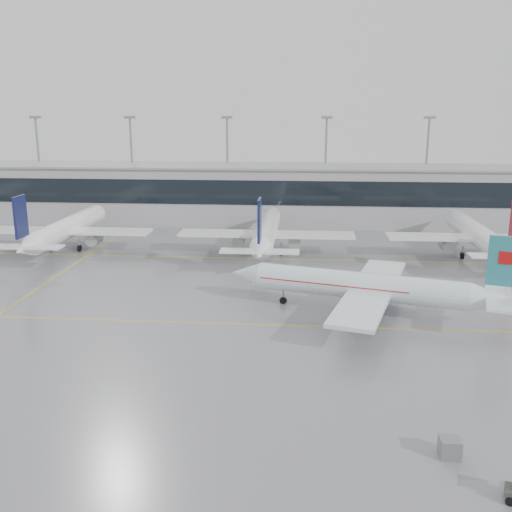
{
  "coord_description": "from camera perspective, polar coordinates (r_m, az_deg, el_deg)",
  "views": [
    {
      "loc": [
        5.91,
        -60.77,
        23.52
      ],
      "look_at": [
        0.0,
        12.0,
        5.0
      ],
      "focal_mm": 40.0,
      "sensor_mm": 36.0,
      "label": 1
    }
  ],
  "objects": [
    {
      "name": "air_canada_jet",
      "position": [
        68.81,
        11.32,
        -3.1
      ],
      "size": [
        34.02,
        27.25,
        10.64
      ],
      "rotation": [
        0.0,
        0.0,
        2.87
      ],
      "color": "white",
      "rests_on": "ground"
    },
    {
      "name": "parked_jet_d",
      "position": [
        100.8,
        21.33,
        1.92
      ],
      "size": [
        29.64,
        36.96,
        11.72
      ],
      "rotation": [
        0.0,
        0.0,
        1.57
      ],
      "color": "white",
      "rests_on": "ground"
    },
    {
      "name": "terminal_roof",
      "position": [
        123.43,
        1.9,
        8.97
      ],
      "size": [
        182.0,
        16.0,
        0.4
      ],
      "primitive_type": "cube",
      "color": "gray",
      "rests_on": "ground"
    },
    {
      "name": "terminal",
      "position": [
        124.15,
        1.88,
        6.12
      ],
      "size": [
        180.0,
        15.0,
        12.0
      ],
      "primitive_type": "cube",
      "color": "#9E9EA2",
      "rests_on": "ground"
    },
    {
      "name": "taxi_line_cross",
      "position": [
        87.08,
        -19.93,
        -2.31
      ],
      "size": [
        0.25,
        60.0,
        0.01
      ],
      "primitive_type": "cube",
      "color": "gold",
      "rests_on": "ground"
    },
    {
      "name": "parked_jet_c",
      "position": [
        96.69,
        1.04,
        2.41
      ],
      "size": [
        29.64,
        36.96,
        11.72
      ],
      "rotation": [
        0.0,
        0.0,
        1.57
      ],
      "color": "white",
      "rests_on": "ground"
    },
    {
      "name": "parked_jet_b",
      "position": [
        104.82,
        -18.44,
        2.61
      ],
      "size": [
        29.64,
        36.96,
        11.72
      ],
      "rotation": [
        0.0,
        0.0,
        1.57
      ],
      "color": "white",
      "rests_on": "ground"
    },
    {
      "name": "ground",
      "position": [
        65.43,
        -0.86,
        -6.84
      ],
      "size": [
        320.0,
        320.0,
        0.0
      ],
      "primitive_type": "plane",
      "color": "gray",
      "rests_on": "ground"
    },
    {
      "name": "taxi_line_main",
      "position": [
        65.43,
        -0.86,
        -6.83
      ],
      "size": [
        120.0,
        0.25,
        0.01
      ],
      "primitive_type": "cube",
      "color": "gold",
      "rests_on": "ground"
    },
    {
      "name": "gse_unit",
      "position": [
        44.18,
        18.8,
        -17.69
      ],
      "size": [
        1.43,
        1.33,
        1.42
      ],
      "primitive_type": "cube",
      "rotation": [
        0.0,
        0.0,
        -0.01
      ],
      "color": "slate",
      "rests_on": "ground"
    },
    {
      "name": "terminal_glass",
      "position": [
        116.47,
        1.7,
        6.32
      ],
      "size": [
        180.0,
        0.2,
        5.0
      ],
      "primitive_type": "cube",
      "color": "black",
      "rests_on": "ground"
    },
    {
      "name": "light_masts",
      "position": [
        129.3,
        2.04,
        9.71
      ],
      "size": [
        156.4,
        1.0,
        22.6
      ],
      "color": "gray",
      "rests_on": "ground"
    },
    {
      "name": "taxi_line_north",
      "position": [
        93.95,
        0.89,
        -0.26
      ],
      "size": [
        120.0,
        0.25,
        0.01
      ],
      "primitive_type": "cube",
      "color": "gold",
      "rests_on": "ground"
    }
  ]
}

